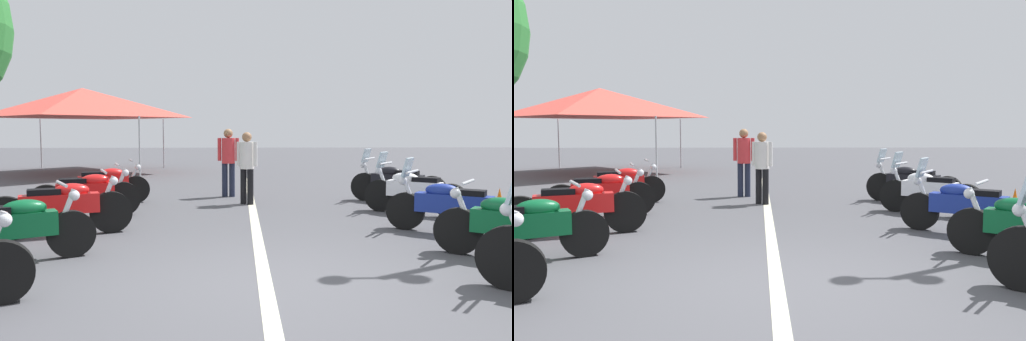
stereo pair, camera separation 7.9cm
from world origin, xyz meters
TOP-DOWN VIEW (x-y plane):
  - ground_plane at (0.00, 0.00)m, footprint 80.00×80.00m
  - lane_centre_stripe at (3.48, 0.00)m, footprint 16.60×0.16m
  - motorcycle_left_row_1 at (0.99, 3.08)m, footprint 1.15×1.87m
  - motorcycle_left_row_2 at (2.61, 3.04)m, footprint 1.00×2.10m
  - motorcycle_left_row_3 at (4.30, 3.15)m, footprint 0.88×1.96m
  - motorcycle_left_row_4 at (5.98, 3.27)m, footprint 0.89×1.95m
  - motorcycle_right_row_2 at (2.56, -3.07)m, footprint 1.33×1.84m
  - motorcycle_right_row_3 at (4.42, -3.11)m, footprint 1.30×1.70m
  - motorcycle_right_row_4 at (5.95, -3.25)m, footprint 1.33×1.86m
  - traffic_cone_0 at (3.58, -4.39)m, footprint 0.36×0.36m
  - bystander_0 at (5.86, 0.11)m, footprint 0.34×0.45m
  - bystander_1 at (7.13, 0.54)m, footprint 0.32×0.53m
  - event_tent at (13.98, 6.15)m, footprint 5.81×5.81m

SIDE VIEW (x-z plane):
  - ground_plane at x=0.00m, z-range 0.00..0.00m
  - lane_centre_stripe at x=3.48m, z-range 0.00..0.01m
  - traffic_cone_0 at x=3.58m, z-range -0.02..0.60m
  - motorcycle_left_row_4 at x=5.98m, z-range -0.05..0.94m
  - motorcycle_left_row_1 at x=0.99m, z-range -0.04..0.94m
  - motorcycle_left_row_3 at x=4.30m, z-range -0.04..0.96m
  - motorcycle_right_row_2 at x=2.56m, z-range -0.14..1.06m
  - motorcycle_left_row_2 at x=2.61m, z-range -0.04..0.97m
  - motorcycle_right_row_3 at x=4.42m, z-range -0.14..1.07m
  - motorcycle_right_row_4 at x=5.95m, z-range -0.14..1.08m
  - bystander_0 at x=5.86m, z-range 0.13..1.73m
  - bystander_1 at x=7.13m, z-range 0.14..1.81m
  - event_tent at x=13.98m, z-range 1.05..4.25m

